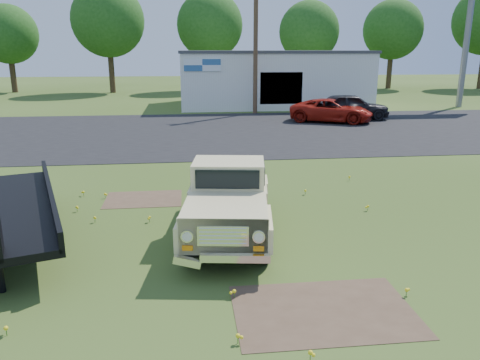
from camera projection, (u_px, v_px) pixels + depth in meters
name	position (u px, v px, depth m)	size (l,w,h in m)	color
ground	(221.00, 244.00, 10.52)	(140.00, 140.00, 0.00)	#364B18
asphalt_lot	(200.00, 132.00, 24.87)	(90.00, 14.00, 0.02)	black
dirt_patch_a	(324.00, 311.00, 7.81)	(3.00, 2.00, 0.01)	brown
dirt_patch_b	(144.00, 199.00, 13.65)	(2.20, 1.60, 0.01)	brown
commercial_building	(271.00, 78.00, 36.44)	(14.20, 8.20, 4.15)	white
utility_pole_mid	(256.00, 43.00, 30.77)	(1.60, 0.30, 9.00)	#453420
treeline_b	(8.00, 34.00, 46.24)	(5.76, 5.76, 8.57)	#3D2D1B
treeline_c	(108.00, 21.00, 45.56)	(7.04, 7.04, 10.47)	#3D2D1B
treeline_d	(210.00, 25.00, 47.71)	(6.72, 6.72, 10.00)	#3D2D1B
treeline_e	(309.00, 32.00, 47.54)	(6.08, 6.08, 9.04)	#3D2D1B
treeline_f	(393.00, 30.00, 50.95)	(6.40, 6.40, 9.52)	#3D2D1B
vintage_pickup_truck	(229.00, 198.00, 10.83)	(1.92, 4.94, 1.79)	beige
flatbed_trailer	(0.00, 204.00, 10.38)	(2.20, 6.60, 1.80)	black
red_pickup	(331.00, 111.00, 28.00)	(2.25, 4.87, 1.35)	#9C180E
dark_sedan	(351.00, 107.00, 29.01)	(1.88, 4.66, 1.59)	black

